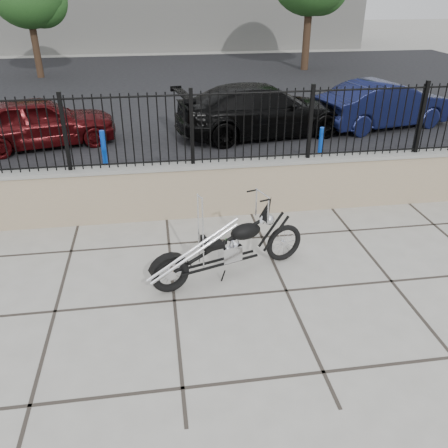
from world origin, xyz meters
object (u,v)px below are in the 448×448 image
object	(u,v)px
car_red	(40,122)
car_black	(263,110)
chopper_motorcycle	(227,234)
car_blue	(385,104)

from	to	relation	value
car_red	car_black	world-z (taller)	car_black
chopper_motorcycle	car_blue	size ratio (longest dim) A/B	0.57
car_black	car_blue	bearing A→B (deg)	-94.57
chopper_motorcycle	car_blue	bearing A→B (deg)	33.15
chopper_motorcycle	car_black	distance (m)	6.86
car_red	car_black	distance (m)	5.61
chopper_motorcycle	car_black	xyz separation A→B (m)	(1.97, 6.57, 0.00)
chopper_motorcycle	car_red	bearing A→B (deg)	101.47
chopper_motorcycle	car_blue	xyz separation A→B (m)	(5.51, 6.83, -0.03)
car_black	car_blue	distance (m)	3.55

